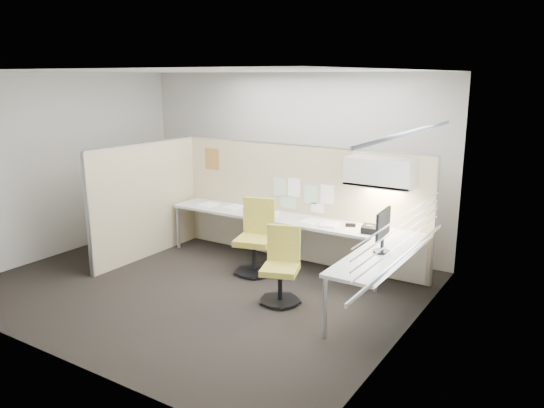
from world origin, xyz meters
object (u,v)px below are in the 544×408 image
Objects in this scene: monitor at (383,228)px; phone at (370,229)px; chair_left at (256,239)px; desk at (305,232)px; chair_right at (281,268)px.

phone is at bearing 28.26° from monitor.
chair_left is 4.56× the size of phone.
chair_right is at bearing -77.28° from desk.
phone reaches higher than desk.
desk is 7.84× the size of monitor.
monitor is (1.37, -0.62, 0.42)m from desk.
desk is 1.56m from monitor.
desk is 1.03m from chair_right.
monitor is 2.24× the size of phone.
desk is 4.31× the size of chair_right.
monitor reaches higher than chair_right.
phone is (0.71, 1.06, 0.35)m from chair_right.
chair_right is 1.82× the size of monitor.
phone is (-0.43, 0.68, -0.24)m from monitor.
chair_left is 1.62m from phone.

